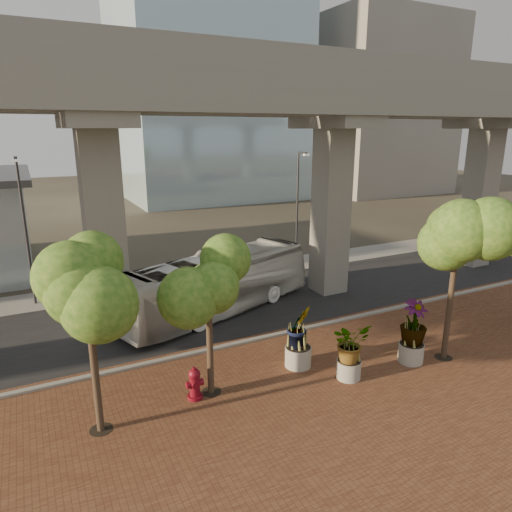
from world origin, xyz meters
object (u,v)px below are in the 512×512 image
transit_bus (217,284)px  fire_hydrant (195,383)px  parked_car (458,240)px  planter_front (350,345)px

transit_bus → fire_hydrant: transit_bus is taller
parked_car → fire_hydrant: (-24.78, -10.08, -0.16)m
transit_bus → parked_car: (21.15, 3.24, -0.75)m
fire_hydrant → planter_front: 5.73m
parked_car → planter_front: 22.36m
parked_car → fire_hydrant: size_ratio=4.04×
transit_bus → parked_car: transit_bus is taller
planter_front → fire_hydrant: bearing=166.8°
transit_bus → planter_front: bearing=173.8°
transit_bus → parked_car: size_ratio=2.31×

